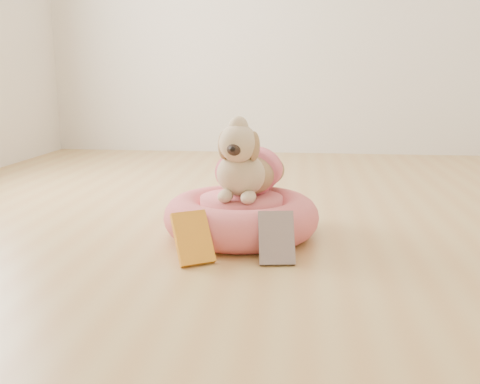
# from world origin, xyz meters

# --- Properties ---
(floor) EXTENTS (4.50, 4.50, 0.00)m
(floor) POSITION_xyz_m (0.00, 0.00, 0.00)
(floor) COLOR tan
(floor) RESTS_ON ground
(pet_bed) EXTENTS (0.67, 0.67, 0.17)m
(pet_bed) POSITION_xyz_m (0.01, -0.33, 0.08)
(pet_bed) COLOR #D0515D
(pet_bed) RESTS_ON floor
(dog) EXTENTS (0.40, 0.53, 0.36)m
(dog) POSITION_xyz_m (0.02, -0.29, 0.35)
(dog) COLOR brown
(dog) RESTS_ON pet_bed
(book_yellow) EXTENTS (0.18, 0.19, 0.18)m
(book_yellow) POSITION_xyz_m (-0.13, -0.69, 0.09)
(book_yellow) COLOR yellow
(book_yellow) RESTS_ON floor
(book_white) EXTENTS (0.15, 0.14, 0.19)m
(book_white) POSITION_xyz_m (0.17, -0.65, 0.09)
(book_white) COLOR silver
(book_white) RESTS_ON floor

